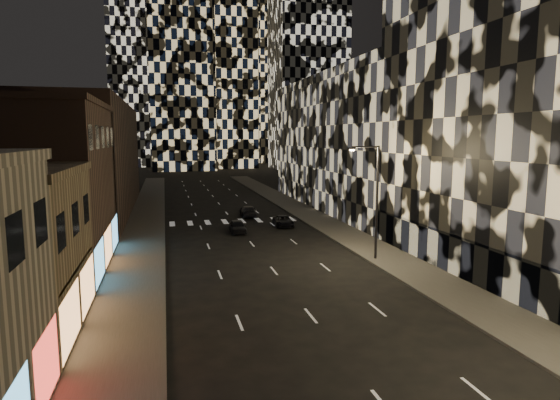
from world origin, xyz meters
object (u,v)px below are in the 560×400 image
car_dark_midlane (238,226)px  car_dark_rightlane (283,221)px  streetlight_far (374,194)px  car_dark_oncoming (248,211)px

car_dark_midlane → car_dark_rightlane: 5.91m
streetlight_far → car_dark_rightlane: size_ratio=2.16×
streetlight_far → car_dark_oncoming: size_ratio=1.95×
car_dark_midlane → car_dark_oncoming: bearing=74.0°
car_dark_oncoming → car_dark_rightlane: 7.62m
streetlight_far → car_dark_oncoming: 24.07m
car_dark_oncoming → car_dark_midlane: bearing=77.8°
car_dark_midlane → car_dark_rightlane: size_ratio=0.92×
car_dark_midlane → car_dark_oncoming: 9.82m
car_dark_midlane → streetlight_far: bearing=-56.2°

